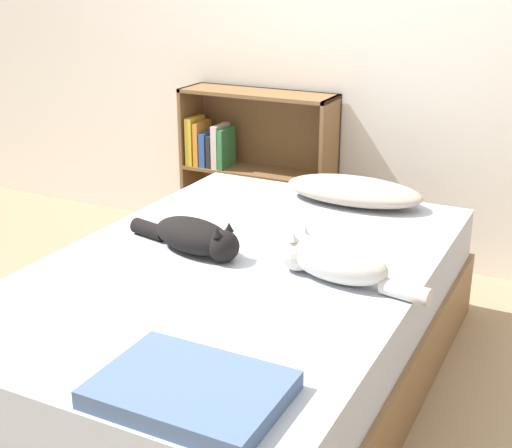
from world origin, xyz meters
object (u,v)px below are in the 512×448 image
Objects in this scene: bed at (238,326)px; pillow at (353,191)px; bookshelf at (253,165)px; cat_light at (332,261)px; cat_dark at (195,237)px.

bed is 0.91m from pillow.
bookshelf is (-0.63, 1.36, 0.21)m from bed.
bed is 0.49m from cat_light.
cat_dark is (-0.55, -0.00, -0.01)m from cat_light.
pillow is at bearing 80.16° from cat_dark.
bookshelf is at bearing 120.41° from cat_dark.
cat_light is (0.21, -0.82, 0.01)m from pillow.
bed is at bearing 6.57° from cat_dark.
bookshelf reaches higher than cat_dark.
bookshelf is at bearing 146.22° from pillow.
bed is at bearing 12.32° from cat_light.
bed is 3.87× the size of cat_dark.
pillow is 0.85m from cat_light.
pillow is at bearing -66.82° from cat_light.
cat_light is 0.55m from cat_dark.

